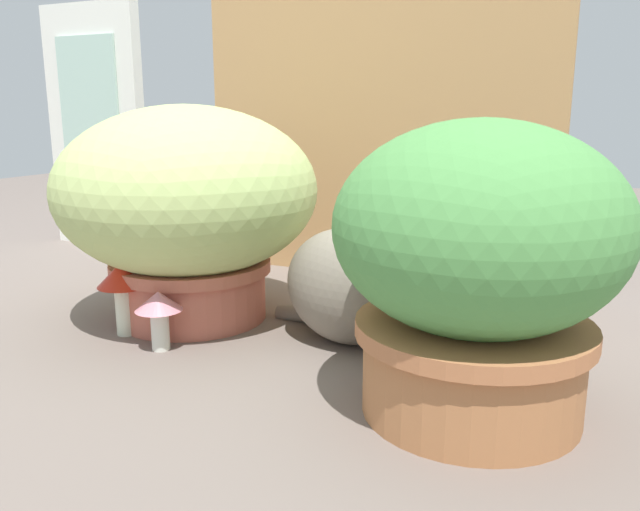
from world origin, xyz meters
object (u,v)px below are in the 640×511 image
at_px(leafy_planter, 477,262).
at_px(mushroom_ornament_pink, 159,308).
at_px(cat, 356,282).
at_px(grass_planter, 188,203).
at_px(mushroom_ornament_red, 123,281).

height_order(leafy_planter, mushroom_ornament_pink, leafy_planter).
bearing_deg(mushroom_ornament_pink, cat, 28.68).
height_order(grass_planter, leafy_planter, grass_planter).
xyz_separation_m(grass_planter, mushroom_ornament_pink, (0.06, -0.18, -0.17)).
bearing_deg(cat, leafy_planter, -36.76).
distance_m(cat, mushroom_ornament_pink, 0.36).
relative_size(leafy_planter, cat, 1.14).
relative_size(cat, mushroom_ornament_pink, 3.33).
bearing_deg(leafy_planter, cat, 143.24).
bearing_deg(leafy_planter, mushroom_ornament_pink, 178.48).
height_order(leafy_planter, mushroom_ornament_red, leafy_planter).
xyz_separation_m(cat, mushroom_ornament_red, (-0.43, -0.13, -0.01)).
bearing_deg(cat, mushroom_ornament_pink, -151.32).
distance_m(grass_planter, mushroom_ornament_red, 0.21).
distance_m(grass_planter, mushroom_ornament_pink, 0.25).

